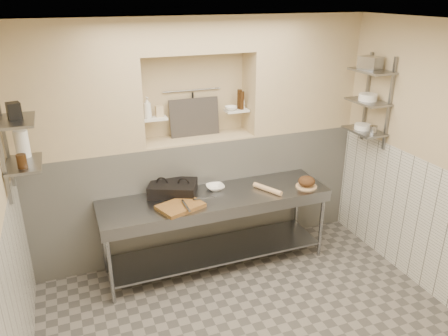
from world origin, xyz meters
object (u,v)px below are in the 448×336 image
bottle_soap (147,108)px  bowl_alcove (231,108)px  prep_table (216,216)px  cutting_board (180,206)px  rolling_pin (268,189)px  bread_loaf (307,181)px  panini_press (173,189)px  mixing_bowl (215,187)px  jug_left (22,144)px

bottle_soap → bowl_alcove: (0.99, -0.01, -0.10)m
prep_table → bowl_alcove: (0.40, 0.56, 1.09)m
cutting_board → rolling_pin: 1.04m
cutting_board → bowl_alcove: bearing=39.5°
bottle_soap → bowl_alcove: bottle_soap is taller
bread_loaf → bottle_soap: bottle_soap is taller
prep_table → panini_press: (-0.44, 0.22, 0.33)m
bottle_soap → bowl_alcove: 1.00m
mixing_bowl → rolling_pin: size_ratio=0.54×
bread_loaf → jug_left: jug_left is taller
bowl_alcove → mixing_bowl: bearing=-131.5°
rolling_pin → bread_loaf: (0.48, -0.05, 0.04)m
jug_left → cutting_board: bearing=-6.6°
cutting_board → bowl_alcove: bowl_alcove is taller
prep_table → cutting_board: 0.55m
prep_table → bottle_soap: size_ratio=10.84×
prep_table → bowl_alcove: bowl_alcove is taller
bowl_alcove → rolling_pin: bearing=-73.2°
mixing_bowl → bottle_soap: bottle_soap is taller
prep_table → panini_press: bearing=153.1°
cutting_board → panini_press: bearing=87.8°
bread_loaf → bowl_alcove: 1.24m
rolling_pin → jug_left: 2.59m
bottle_soap → jug_left: 1.38m
panini_press → bowl_alcove: bowl_alcove is taller
prep_table → rolling_pin: (0.59, -0.09, 0.29)m
bowl_alcove → cutting_board: bearing=-140.5°
rolling_pin → bread_loaf: size_ratio=1.95×
rolling_pin → bowl_alcove: bowl_alcove is taller
bottle_soap → mixing_bowl: bearing=-31.4°
rolling_pin → bowl_alcove: (-0.20, 0.65, 0.81)m
panini_press → jug_left: (-1.43, -0.19, 0.77)m
panini_press → mixing_bowl: panini_press is taller
panini_press → bottle_soap: (-0.16, 0.35, 0.86)m
bowl_alcove → bottle_soap: bearing=179.5°
cutting_board → bowl_alcove: size_ratio=3.05×
rolling_pin → bowl_alcove: bearing=106.8°
jug_left → rolling_pin: bearing=-2.7°
mixing_bowl → bottle_soap: size_ratio=0.87×
bowl_alcove → prep_table: bearing=-125.3°
rolling_pin → bowl_alcove: 1.06m
cutting_board → mixing_bowl: 0.59m
mixing_bowl → bowl_alcove: (0.34, 0.39, 0.81)m
prep_table → mixing_bowl: mixing_bowl is taller
rolling_pin → jug_left: bearing=177.3°
mixing_bowl → jug_left: (-1.92, -0.15, 0.81)m
mixing_bowl → bread_loaf: size_ratio=1.06×
prep_table → cutting_board: (-0.45, -0.14, 0.28)m
prep_table → bottle_soap: bearing=136.3°
rolling_pin → bottle_soap: 1.63m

